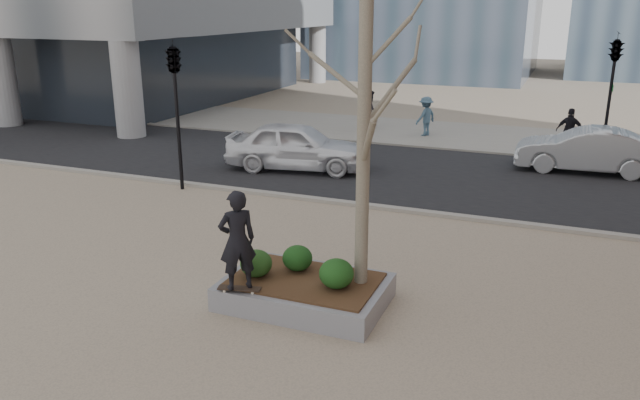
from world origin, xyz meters
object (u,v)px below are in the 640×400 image
at_px(planter, 305,292).
at_px(police_car, 297,146).
at_px(skateboard, 239,290).
at_px(skateboarder, 237,240).

xyz_separation_m(planter, police_car, (-4.20, 9.06, 0.60)).
bearing_deg(skateboard, police_car, 94.37).
bearing_deg(planter, skateboarder, -137.01).
distance_m(planter, police_car, 10.00).
bearing_deg(police_car, skateboarder, -172.02).
distance_m(skateboard, skateboarder, 0.95).
xyz_separation_m(skateboarder, police_car, (-3.29, 9.91, -0.61)).
relative_size(planter, police_car, 0.63).
relative_size(planter, skateboarder, 1.64).
bearing_deg(skateboard, planter, 29.02).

